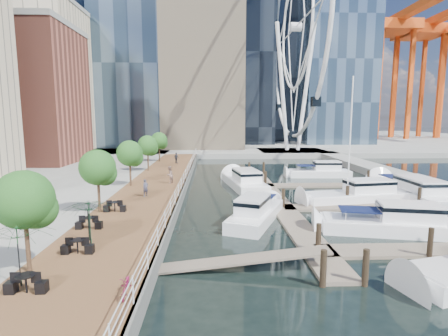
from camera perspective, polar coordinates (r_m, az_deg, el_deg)
name	(u,v)px	position (r m, az deg, el deg)	size (l,w,h in m)	color
ground	(262,242)	(22.84, 6.18, -11.93)	(520.00, 520.00, 0.00)	black
boardwalk	(156,188)	(37.41, -11.01, -3.26)	(6.00, 60.00, 1.00)	brown
seawall	(185,188)	(37.06, -6.41, -3.27)	(0.25, 60.00, 1.00)	#595954
land_far	(220,139)	(123.47, -0.60, 4.81)	(200.00, 114.00, 1.00)	gray
breakwater	(401,178)	(47.85, 26.94, -1.51)	(4.00, 60.00, 1.00)	gray
pier	(292,153)	(75.56, 11.08, 2.49)	(14.00, 12.00, 1.00)	gray
railing	(184,178)	(36.88, -6.59, -1.71)	(0.10, 60.00, 1.05)	white
floating_docks	(332,198)	(33.93, 17.21, -4.68)	(16.00, 34.00, 2.60)	#6D6051
ferris_wheel	(296,27)	(77.34, 11.64, 21.57)	(5.80, 45.60, 47.80)	white
port_cranes	(423,81)	(137.21, 29.76, 12.24)	(40.00, 52.00, 38.00)	#D84C14
street_trees	(130,153)	(36.33, -15.16, 2.31)	(2.60, 42.60, 4.60)	#3F2B1C
cafe_tables	(84,234)	(21.52, -21.92, -9.91)	(2.50, 13.70, 0.74)	black
yacht_foreground	(390,233)	(26.98, 25.52, -9.52)	(2.72, 10.14, 2.15)	white
bicycle	(127,285)	(14.80, -15.60, -17.90)	(0.54, 1.55, 0.82)	maroon
pedestrian_near	(146,188)	(31.39, -12.69, -3.18)	(0.55, 0.36, 1.51)	#46465D
pedestrian_mid	(170,175)	(37.06, -8.88, -1.11)	(0.88, 0.69, 1.81)	gray
pedestrian_far	(176,158)	(53.23, -7.78, 1.64)	(0.96, 0.40, 1.64)	#31343D
moored_yachts	(346,201)	(35.29, 19.30, -5.10)	(21.21, 33.95, 11.50)	white
cafe_seating	(66,233)	(19.01, -24.38, -9.67)	(4.69, 8.80, 2.62)	#0F3815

